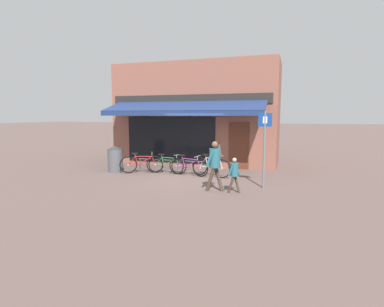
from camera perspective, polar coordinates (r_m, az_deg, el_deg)
The scene contains 11 objects.
ground_plane at distance 11.84m, azimuth -1.01°, elevation -4.49°, with size 160.00×160.00×0.00m, color brown.
shop_front at distance 15.53m, azimuth 0.97°, elevation 7.50°, with size 8.12×4.59×4.95m.
bike_rack_rail at distance 12.43m, azimuth -2.90°, elevation -1.70°, with size 3.54×0.04×0.57m.
bicycle_red at distance 12.74m, azimuth -9.58°, elevation -1.97°, with size 1.69×0.89×0.87m.
bicycle_green at distance 12.53m, azimuth -4.79°, elevation -2.16°, with size 1.74×0.52×0.82m.
bicycle_purple at distance 12.08m, azimuth -0.76°, elevation -2.45°, with size 1.78×0.54×0.83m.
bicycle_silver at distance 11.90m, azimuth 3.56°, elevation -2.52°, with size 1.73×0.64×0.88m.
pedestrian_adult at distance 9.53m, azimuth 4.35°, elevation -1.38°, with size 0.59×0.55×1.62m.
pedestrian_child at distance 9.44m, azimuth 8.05°, elevation -3.42°, with size 0.41×0.37×1.12m.
litter_bin at distance 13.26m, azimuth -14.40°, elevation -1.01°, with size 0.65×0.65×1.11m.
parking_sign at distance 10.12m, azimuth 13.64°, elevation 2.19°, with size 0.44×0.07×2.55m.
Camera 1 is at (3.86, -10.93, 2.42)m, focal length 28.00 mm.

